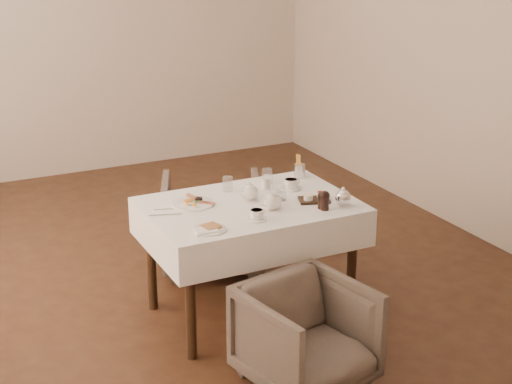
{
  "coord_description": "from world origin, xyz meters",
  "views": [
    {
      "loc": [
        -1.89,
        -4.96,
        2.44
      ],
      "look_at": [
        0.11,
        -0.89,
        0.82
      ],
      "focal_mm": 55.0,
      "sensor_mm": 36.0,
      "label": 1
    }
  ],
  "objects": [
    {
      "name": "table",
      "position": [
        0.07,
        -0.9,
        0.64
      ],
      "size": [
        1.28,
        0.88,
        0.75
      ],
      "color": "black",
      "rests_on": "ground"
    },
    {
      "name": "armchair_near",
      "position": [
        -0.01,
        -1.75,
        0.29
      ],
      "size": [
        0.72,
        0.74,
        0.58
      ],
      "primitive_type": "imported",
      "rotation": [
        0.0,
        0.0,
        0.19
      ],
      "color": "#4D4238",
      "rests_on": "ground"
    },
    {
      "name": "armchair_far",
      "position": [
        0.14,
        -0.12,
        0.33
      ],
      "size": [
        0.93,
        0.94,
        0.66
      ],
      "primitive_type": "imported",
      "rotation": [
        0.0,
        0.0,
        2.76
      ],
      "color": "#4D4238",
      "rests_on": "ground"
    },
    {
      "name": "breakfast_plate",
      "position": [
        -0.25,
        -0.75,
        0.76
      ],
      "size": [
        0.26,
        0.26,
        0.03
      ],
      "rotation": [
        0.0,
        0.0,
        -0.15
      ],
      "color": "white",
      "rests_on": "table"
    },
    {
      "name": "side_plate",
      "position": [
        -0.33,
        -1.19,
        0.76
      ],
      "size": [
        0.2,
        0.19,
        0.02
      ],
      "rotation": [
        0.0,
        0.0,
        -0.01
      ],
      "color": "white",
      "rests_on": "table"
    },
    {
      "name": "teapot_centre",
      "position": [
        0.09,
        -0.85,
        0.81
      ],
      "size": [
        0.17,
        0.15,
        0.12
      ],
      "primitive_type": null,
      "rotation": [
        0.0,
        0.0,
        0.24
      ],
      "color": "white",
      "rests_on": "table"
    },
    {
      "name": "teapot_front",
      "position": [
        0.14,
        -1.05,
        0.82
      ],
      "size": [
        0.17,
        0.14,
        0.12
      ],
      "primitive_type": null,
      "rotation": [
        0.0,
        0.0,
        0.16
      ],
      "color": "white",
      "rests_on": "table"
    },
    {
      "name": "creamer",
      "position": [
        0.28,
        -0.7,
        0.79
      ],
      "size": [
        0.07,
        0.07,
        0.07
      ],
      "primitive_type": "cylinder",
      "rotation": [
        0.0,
        0.0,
        0.11
      ],
      "color": "white",
      "rests_on": "table"
    },
    {
      "name": "teacup_near",
      "position": [
        -0.01,
        -1.15,
        0.78
      ],
      "size": [
        0.12,
        0.12,
        0.06
      ],
      "rotation": [
        0.0,
        0.0,
        0.28
      ],
      "color": "white",
      "rests_on": "table"
    },
    {
      "name": "teacup_far",
      "position": [
        0.42,
        -0.77,
        0.79
      ],
      "size": [
        0.14,
        0.14,
        0.07
      ],
      "rotation": [
        0.0,
        0.0,
        0.11
      ],
      "color": "white",
      "rests_on": "table"
    },
    {
      "name": "glass_left",
      "position": [
        0.04,
        -0.62,
        0.8
      ],
      "size": [
        0.09,
        0.09,
        0.09
      ],
      "primitive_type": "cylinder",
      "rotation": [
        0.0,
        0.0,
        -0.42
      ],
      "color": "silver",
      "rests_on": "table"
    },
    {
      "name": "glass_mid",
      "position": [
        0.27,
        -0.93,
        0.8
      ],
      "size": [
        0.09,
        0.09,
        0.09
      ],
      "primitive_type": "cylinder",
      "rotation": [
        0.0,
        0.0,
        0.36
      ],
      "color": "silver",
      "rests_on": "table"
    },
    {
      "name": "glass_right",
      "position": [
        0.34,
        -0.61,
        0.8
      ],
      "size": [
        0.08,
        0.08,
        0.1
      ],
      "primitive_type": "cylinder",
      "rotation": [
        0.0,
        0.0,
        -0.15
      ],
      "color": "silver",
      "rests_on": "table"
    },
    {
      "name": "condiment_board",
      "position": [
        0.44,
        -1.04,
        0.77
      ],
      "size": [
        0.22,
        0.18,
        0.05
      ],
      "rotation": [
        0.0,
        0.0,
        -0.33
      ],
      "color": "black",
      "rests_on": "table"
    },
    {
      "name": "pepper_mill_left",
      "position": [
        0.42,
        -1.17,
        0.81
      ],
      "size": [
        0.05,
        0.05,
        0.11
      ],
      "primitive_type": null,
      "rotation": [
        0.0,
        0.0,
        0.04
      ],
      "color": "black",
      "rests_on": "table"
    },
    {
      "name": "pepper_mill_right",
      "position": [
        0.42,
        -1.19,
        0.82
      ],
      "size": [
        0.07,
        0.07,
        0.12
      ],
      "primitive_type": null,
      "rotation": [
        0.0,
        0.0,
        0.14
      ],
      "color": "black",
      "rests_on": "table"
    },
    {
      "name": "silver_pot",
      "position": [
        0.56,
        -1.19,
        0.82
      ],
      "size": [
        0.14,
        0.13,
        0.12
      ],
      "primitive_type": null,
      "rotation": [
        0.0,
        0.0,
        0.32
      ],
      "color": "white",
      "rests_on": "table"
    },
    {
      "name": "fries_cup",
      "position": [
        0.59,
        -0.58,
        0.83
      ],
      "size": [
        0.08,
        0.08,
        0.16
      ],
      "rotation": [
        0.0,
        0.0,
        0.41
      ],
      "color": "silver",
      "rests_on": "table"
    },
    {
      "name": "cutlery_fork",
      "position": [
        -0.41,
        -0.77,
        0.76
      ],
      "size": [
        0.18,
        0.07,
        0.0
      ],
      "primitive_type": "cube",
      "rotation": [
        0.0,
        0.0,
        1.28
      ],
      "color": "silver",
      "rests_on": "table"
    },
    {
      "name": "cutlery_knife",
      "position": [
        -0.47,
        -0.85,
        0.76
      ],
      "size": [
        0.19,
        0.08,
        0.0
      ],
      "primitive_type": "cube",
      "rotation": [
        0.0,
        0.0,
        1.25
      ],
      "color": "silver",
      "rests_on": "table"
    }
  ]
}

